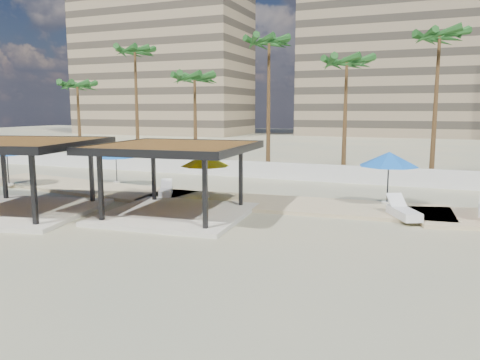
# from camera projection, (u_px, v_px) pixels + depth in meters

# --- Properties ---
(ground) EXTENTS (200.00, 200.00, 0.00)m
(ground) POSITION_uv_depth(u_px,v_px,m) (189.00, 236.00, 18.66)
(ground) COLOR tan
(ground) RESTS_ON ground
(promenade) EXTENTS (44.45, 7.97, 0.24)m
(promenade) POSITION_uv_depth(u_px,v_px,m) (290.00, 203.00, 24.94)
(promenade) COLOR #C6B284
(promenade) RESTS_ON ground
(boundary_wall) EXTENTS (56.00, 0.30, 1.20)m
(boundary_wall) POSITION_uv_depth(u_px,v_px,m) (295.00, 172.00, 33.24)
(boundary_wall) COLOR silver
(boundary_wall) RESTS_ON ground
(building_west) EXTENTS (34.00, 16.00, 32.40)m
(building_west) POSITION_uv_depth(u_px,v_px,m) (163.00, 58.00, 94.23)
(building_west) COLOR #937F60
(building_west) RESTS_ON ground
(building_mid) EXTENTS (38.00, 16.00, 30.40)m
(building_mid) POSITION_uv_depth(u_px,v_px,m) (406.00, 59.00, 86.57)
(building_mid) COLOR #847259
(building_mid) RESTS_ON ground
(pavilion_central) EXTENTS (7.25, 7.25, 3.42)m
(pavilion_central) POSITION_uv_depth(u_px,v_px,m) (176.00, 173.00, 21.81)
(pavilion_central) COLOR beige
(pavilion_central) RESTS_ON ground
(pavilion_west) EXTENTS (8.34, 8.34, 3.55)m
(pavilion_west) POSITION_uv_depth(u_px,v_px,m) (16.00, 170.00, 22.30)
(pavilion_west) COLOR beige
(pavilion_west) RESTS_ON ground
(umbrella_a) EXTENTS (3.19, 3.19, 2.30)m
(umbrella_a) POSITION_uv_depth(u_px,v_px,m) (116.00, 153.00, 30.56)
(umbrella_a) COLOR beige
(umbrella_a) RESTS_ON promenade
(umbrella_b) EXTENTS (3.18, 3.18, 2.40)m
(umbrella_b) POSITION_uv_depth(u_px,v_px,m) (205.00, 160.00, 25.44)
(umbrella_b) COLOR beige
(umbrella_b) RESTS_ON promenade
(umbrella_d) EXTENTS (3.56, 3.56, 2.69)m
(umbrella_d) POSITION_uv_depth(u_px,v_px,m) (389.00, 159.00, 23.61)
(umbrella_d) COLOR beige
(umbrella_d) RESTS_ON promenade
(umbrella_f) EXTENTS (3.56, 3.56, 2.73)m
(umbrella_f) POSITION_uv_depth(u_px,v_px,m) (6.00, 149.00, 29.52)
(umbrella_f) COLOR beige
(umbrella_f) RESTS_ON promenade
(lounger_a) EXTENTS (1.54, 2.16, 0.79)m
(lounger_a) POSITION_uv_depth(u_px,v_px,m) (166.00, 191.00, 26.56)
(lounger_a) COLOR silver
(lounger_a) RESTS_ON promenade
(lounger_c) EXTENTS (1.73, 2.46, 0.90)m
(lounger_c) POSITION_uv_depth(u_px,v_px,m) (403.00, 212.00, 21.08)
(lounger_c) COLOR silver
(lounger_c) RESTS_ON promenade
(palm_a) EXTENTS (3.00, 3.00, 7.96)m
(palm_a) POSITION_uv_depth(u_px,v_px,m) (77.00, 88.00, 42.16)
(palm_a) COLOR brown
(palm_a) RESTS_ON ground
(palm_b) EXTENTS (3.00, 3.00, 10.76)m
(palm_b) POSITION_uv_depth(u_px,v_px,m) (135.00, 56.00, 39.92)
(palm_b) COLOR brown
(palm_b) RESTS_ON ground
(palm_c) EXTENTS (3.00, 3.00, 8.31)m
(palm_c) POSITION_uv_depth(u_px,v_px,m) (195.00, 81.00, 37.50)
(palm_c) COLOR brown
(palm_c) RESTS_ON ground
(palm_d) EXTENTS (3.00, 3.00, 10.92)m
(palm_d) POSITION_uv_depth(u_px,v_px,m) (269.00, 48.00, 35.65)
(palm_d) COLOR brown
(palm_d) RESTS_ON ground
(palm_e) EXTENTS (3.00, 3.00, 9.15)m
(palm_e) POSITION_uv_depth(u_px,v_px,m) (347.00, 67.00, 33.22)
(palm_e) COLOR brown
(palm_e) RESTS_ON ground
(palm_f) EXTENTS (3.00, 3.00, 10.63)m
(palm_f) POSITION_uv_depth(u_px,v_px,m) (439.00, 42.00, 30.98)
(palm_f) COLOR brown
(palm_f) RESTS_ON ground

